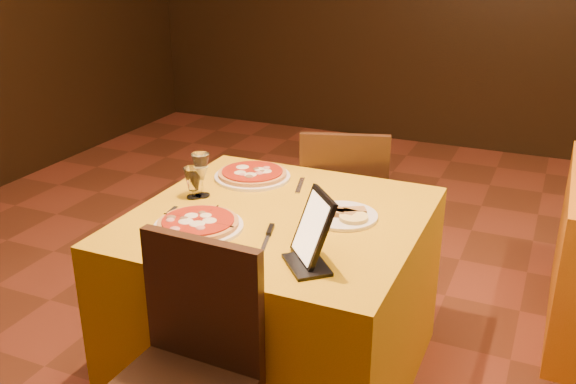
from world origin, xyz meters
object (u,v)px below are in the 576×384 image
at_px(pizza_near, 198,225).
at_px(pizza_far, 252,175).
at_px(wine_glass, 201,175).
at_px(chair_main_far, 344,209).
at_px(water_glass, 193,183).
at_px(tablet, 313,227).
at_px(main_table, 279,297).

xyz_separation_m(pizza_near, pizza_far, (-0.05, 0.55, 0.00)).
height_order(pizza_far, wine_glass, wine_glass).
height_order(chair_main_far, pizza_near, chair_main_far).
relative_size(chair_main_far, pizza_far, 2.67).
bearing_deg(wine_glass, pizza_far, 70.80).
relative_size(pizza_near, wine_glass, 1.77).
height_order(water_glass, tablet, tablet).
bearing_deg(chair_main_far, pizza_near, 61.34).
bearing_deg(pizza_near, water_glass, 124.61).
relative_size(wine_glass, water_glass, 1.46).
bearing_deg(main_table, pizza_near, -132.96).
height_order(wine_glass, tablet, tablet).
relative_size(wine_glass, tablet, 0.78).
bearing_deg(tablet, pizza_far, 179.78).
bearing_deg(pizza_near, wine_glass, 118.19).
relative_size(pizza_far, water_glass, 2.62).
xyz_separation_m(main_table, wine_glass, (-0.37, 0.04, 0.47)).
height_order(pizza_near, tablet, tablet).
distance_m(pizza_near, water_glass, 0.31).
bearing_deg(main_table, tablet, -48.65).
height_order(pizza_near, water_glass, water_glass).
height_order(pizza_near, wine_glass, wine_glass).
bearing_deg(tablet, main_table, -179.84).
distance_m(chair_main_far, wine_glass, 0.93).
bearing_deg(pizza_far, pizza_near, -84.43).
bearing_deg(water_glass, tablet, -25.57).
bearing_deg(pizza_far, main_table, -49.39).
relative_size(main_table, pizza_near, 3.28).
xyz_separation_m(main_table, water_glass, (-0.39, 0.02, 0.44)).
height_order(pizza_far, water_glass, water_glass).
height_order(main_table, water_glass, water_glass).
distance_m(main_table, water_glass, 0.59).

